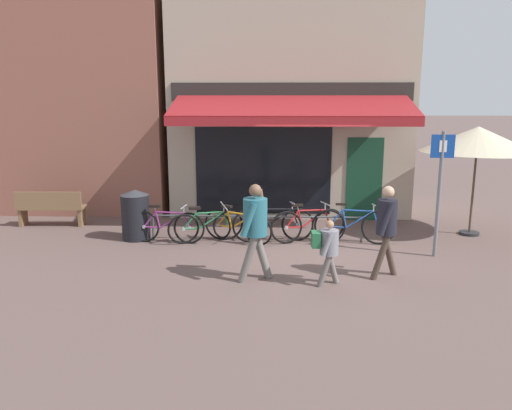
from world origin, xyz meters
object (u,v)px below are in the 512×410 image
Objects in this scene: pedestrian_adult at (255,222)px; park_bench at (51,207)px; bicycle_red at (308,225)px; cafe_parasol at (478,140)px; bicycle_purple at (166,226)px; bicycle_blue at (353,226)px; bicycle_orange at (237,226)px; pedestrian_second_adult at (387,222)px; pedestrian_child at (327,246)px; litter_bin at (136,214)px; bicycle_green at (206,226)px; parking_sign at (440,181)px; bicycle_black at (273,224)px.

park_bench is (-5.13, 3.46, -0.55)m from pedestrian_adult.
cafe_parasol is (3.74, 0.77, 1.78)m from bicycle_red.
cafe_parasol is at bearing 12.16° from bicycle_purple.
pedestrian_adult is (-2.00, -2.29, 0.63)m from bicycle_blue.
pedestrian_second_adult reaches higher than bicycle_orange.
pedestrian_child is 4.72m from litter_bin.
bicycle_green is 1.60m from litter_bin.
parking_sign is at bearing 23.02° from pedestrian_adult.
pedestrian_child reaches higher than park_bench.
cafe_parasol reaches higher than bicycle_blue.
bicycle_blue is (1.72, -0.09, 0.00)m from bicycle_black.
pedestrian_second_adult is at bearing 6.41° from pedestrian_adult.
bicycle_black is at bearing 83.63° from pedestrian_adult.
bicycle_green reaches higher than bicycle_purple.
parking_sign is at bearing 35.56° from pedestrian_second_adult.
pedestrian_adult reaches higher than bicycle_green.
parking_sign reaches higher than pedestrian_second_adult.
parking_sign is 0.99× the size of cafe_parasol.
bicycle_red is 2.51m from pedestrian_second_adult.
bicycle_orange is at bearing -20.05° from bicycle_green.
parking_sign reaches higher than pedestrian_child.
bicycle_red is 1.02× the size of park_bench.
litter_bin is 0.45× the size of parking_sign.
pedestrian_child is at bearing -8.11° from pedestrian_adult.
park_bench is at bearing 156.33° from litter_bin.
litter_bin reaches higher than bicycle_orange.
bicycle_black reaches higher than bicycle_orange.
pedestrian_adult is at bearing -52.28° from bicycle_orange.
park_bench is at bearing 146.40° from pedestrian_adult.
park_bench reaches higher than bicycle_purple.
bicycle_purple is at bearing 133.42° from pedestrian_adult.
park_bench reaches higher than bicycle_red.
bicycle_blue is (3.16, 0.07, 0.02)m from bicycle_green.
pedestrian_child is (1.20, -0.18, -0.34)m from pedestrian_adult.
bicycle_blue is 7.22m from park_bench.
park_bench is at bearing -169.26° from bicycle_orange.
bicycle_black is 1.60× the size of pedestrian_child.
pedestrian_child is at bearing -137.35° from cafe_parasol.
pedestrian_adult is at bearing -130.46° from bicycle_red.
pedestrian_second_adult is at bearing -56.72° from bicycle_black.
bicycle_red is at bearing -168.40° from cafe_parasol.
bicycle_blue is at bearing 87.85° from pedestrian_second_adult.
bicycle_green is at bearing 177.47° from bicycle_black.
bicycle_green is at bearing -7.06° from litter_bin.
litter_bin is at bearing 164.52° from bicycle_purple.
parking_sign is at bearing -3.24° from bicycle_purple.
bicycle_purple is 0.80m from litter_bin.
bicycle_orange is 5.63m from cafe_parasol.
pedestrian_second_adult is 4.02m from cafe_parasol.
bicycle_orange is at bearing -175.48° from bicycle_blue.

